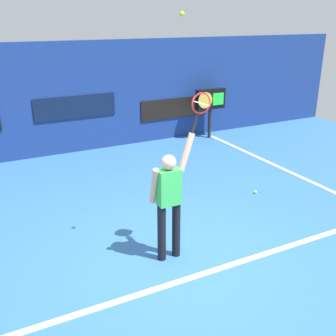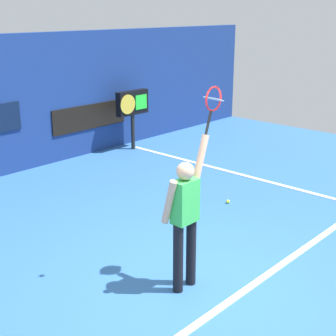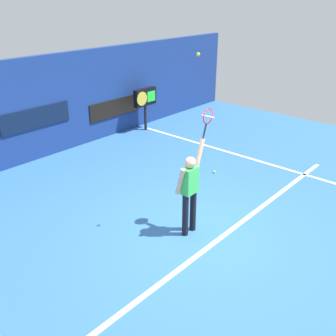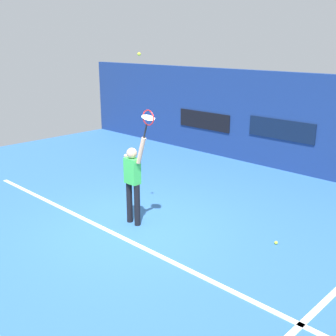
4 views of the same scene
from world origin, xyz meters
name	(u,v)px [view 1 (image 1 of 4)]	position (x,y,z in m)	size (l,w,h in m)	color
ground_plane	(182,258)	(0.00, 0.00, 0.00)	(18.00, 18.00, 0.00)	#2D609E
back_wall	(74,98)	(0.00, 6.03, 1.48)	(18.00, 0.20, 2.95)	navy
sponsor_banner_center	(75,107)	(0.00, 5.91, 1.26)	(2.20, 0.03, 0.60)	#0C1933
sponsor_banner_starboard	(174,108)	(3.00, 5.91, 0.92)	(2.20, 0.03, 0.60)	black
court_baseline	(198,275)	(0.00, -0.50, 0.01)	(10.00, 0.10, 0.01)	white
court_sideline	(291,172)	(4.11, 2.00, 0.01)	(0.10, 7.00, 0.01)	white
tennis_player	(169,198)	(-0.15, 0.14, 1.01)	(0.67, 0.31, 1.98)	black
tennis_racket	(200,106)	(0.34, 0.13, 2.35)	(0.40, 0.27, 0.63)	black
tennis_ball	(182,14)	(0.06, 0.19, 3.57)	(0.07, 0.07, 0.07)	#CCE033
scoreboard_clock	(210,101)	(3.97, 5.43, 1.14)	(0.96, 0.20, 1.50)	black
spare_ball	(255,192)	(2.58, 1.43, 0.03)	(0.07, 0.07, 0.07)	#CCE033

